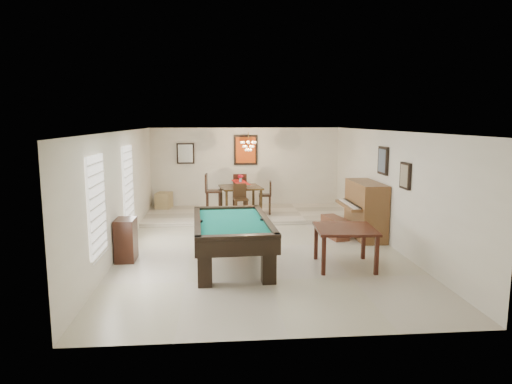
{
  "coord_description": "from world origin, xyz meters",
  "views": [
    {
      "loc": [
        -0.91,
        -10.04,
        2.84
      ],
      "look_at": [
        0.0,
        0.6,
        1.15
      ],
      "focal_mm": 32.0,
      "sensor_mm": 36.0,
      "label": 1
    }
  ],
  "objects": [
    {
      "name": "corner_bench",
      "position": [
        -2.58,
        4.16,
        0.36
      ],
      "size": [
        0.52,
        0.61,
        0.49
      ],
      "primitive_type": "cube",
      "rotation": [
        0.0,
        0.0,
        -0.19
      ],
      "color": "tan",
      "rests_on": "dining_step"
    },
    {
      "name": "back_painting",
      "position": [
        0.0,
        4.46,
        1.9
      ],
      "size": [
        0.75,
        0.06,
        0.95
      ],
      "primitive_type": "cube",
      "color": "#D84C14",
      "rests_on": "wall_back"
    },
    {
      "name": "apothecary_chest",
      "position": [
        -2.78,
        -0.85,
        0.43
      ],
      "size": [
        0.38,
        0.58,
        0.87
      ],
      "primitive_type": "cube",
      "color": "black",
      "rests_on": "ground_plane"
    },
    {
      "name": "square_table",
      "position": [
        1.54,
        -1.62,
        0.39
      ],
      "size": [
        1.2,
        1.2,
        0.78
      ],
      "primitive_type": null,
      "rotation": [
        0.0,
        0.0,
        -0.07
      ],
      "color": "black",
      "rests_on": "ground_plane"
    },
    {
      "name": "ceiling",
      "position": [
        0.0,
        0.0,
        2.6
      ],
      "size": [
        6.0,
        9.0,
        0.04
      ],
      "primitive_type": "cube",
      "color": "white",
      "rests_on": "wall_back"
    },
    {
      "name": "piano_bench",
      "position": [
        1.93,
        0.6,
        0.25
      ],
      "size": [
        0.52,
        0.95,
        0.5
      ],
      "primitive_type": "cube",
      "rotation": [
        0.0,
        0.0,
        0.2
      ],
      "color": "brown",
      "rests_on": "ground_plane"
    },
    {
      "name": "dining_table",
      "position": [
        -0.24,
        3.01,
        0.59
      ],
      "size": [
        1.28,
        1.28,
        0.94
      ],
      "primitive_type": null,
      "rotation": [
        0.0,
        0.0,
        0.14
      ],
      "color": "black",
      "rests_on": "dining_step"
    },
    {
      "name": "dining_chair_west",
      "position": [
        -1.03,
        2.98,
        0.72
      ],
      "size": [
        0.47,
        0.47,
        1.2
      ],
      "primitive_type": null,
      "rotation": [
        0.0,
        0.0,
        1.52
      ],
      "color": "black",
      "rests_on": "dining_step"
    },
    {
      "name": "wall_right",
      "position": [
        3.0,
        0.0,
        1.3
      ],
      "size": [
        0.04,
        9.0,
        2.6
      ],
      "primitive_type": "cube",
      "color": "silver",
      "rests_on": "ground_plane"
    },
    {
      "name": "wall_back",
      "position": [
        0.0,
        4.5,
        1.3
      ],
      "size": [
        6.0,
        0.04,
        2.6
      ],
      "primitive_type": "cube",
      "color": "silver",
      "rests_on": "ground_plane"
    },
    {
      "name": "chandelier",
      "position": [
        0.0,
        3.2,
        2.2
      ],
      "size": [
        0.44,
        0.44,
        0.6
      ],
      "primitive_type": null,
      "color": "#FFE5B2",
      "rests_on": "ceiling"
    },
    {
      "name": "upright_piano",
      "position": [
        2.52,
        0.6,
        0.68
      ],
      "size": [
        0.91,
        1.63,
        1.36
      ],
      "primitive_type": null,
      "color": "brown",
      "rests_on": "ground_plane"
    },
    {
      "name": "pool_table",
      "position": [
        -0.64,
        -1.36,
        0.45
      ],
      "size": [
        1.57,
        2.74,
        0.89
      ],
      "primitive_type": null,
      "rotation": [
        0.0,
        0.0,
        0.05
      ],
      "color": "black",
      "rests_on": "ground_plane"
    },
    {
      "name": "right_picture_lower",
      "position": [
        2.96,
        -1.0,
        1.7
      ],
      "size": [
        0.06,
        0.45,
        0.55
      ],
      "primitive_type": "cube",
      "color": "gray",
      "rests_on": "wall_right"
    },
    {
      "name": "wall_left",
      "position": [
        -3.0,
        0.0,
        1.3
      ],
      "size": [
        0.04,
        9.0,
        2.6
      ],
      "primitive_type": "cube",
      "color": "silver",
      "rests_on": "ground_plane"
    },
    {
      "name": "wall_front",
      "position": [
        0.0,
        -4.5,
        1.3
      ],
      "size": [
        6.0,
        0.04,
        2.6
      ],
      "primitive_type": "cube",
      "color": "silver",
      "rests_on": "ground_plane"
    },
    {
      "name": "dining_chair_south",
      "position": [
        -0.28,
        2.23,
        0.61
      ],
      "size": [
        0.41,
        0.41,
        0.99
      ],
      "primitive_type": null,
      "rotation": [
        0.0,
        0.0,
        0.12
      ],
      "color": "black",
      "rests_on": "dining_step"
    },
    {
      "name": "right_picture_upper",
      "position": [
        2.96,
        0.3,
        1.9
      ],
      "size": [
        0.06,
        0.55,
        0.65
      ],
      "primitive_type": "cube",
      "color": "slate",
      "rests_on": "wall_right"
    },
    {
      "name": "dining_step",
      "position": [
        0.0,
        3.25,
        0.06
      ],
      "size": [
        6.0,
        2.5,
        0.12
      ],
      "primitive_type": "cube",
      "color": "beige",
      "rests_on": "ground_plane"
    },
    {
      "name": "dining_chair_north",
      "position": [
        -0.24,
        3.8,
        0.67
      ],
      "size": [
        0.44,
        0.44,
        1.11
      ],
      "primitive_type": null,
      "rotation": [
        0.0,
        0.0,
        3.2
      ],
      "color": "black",
      "rests_on": "dining_step"
    },
    {
      "name": "window_left_front",
      "position": [
        -2.97,
        -2.2,
        1.4
      ],
      "size": [
        0.06,
        1.0,
        1.7
      ],
      "primitive_type": "cube",
      "color": "white",
      "rests_on": "wall_left"
    },
    {
      "name": "ground_plane",
      "position": [
        0.0,
        0.0,
        -0.01
      ],
      "size": [
        6.0,
        9.0,
        0.02
      ],
      "primitive_type": "cube",
      "color": "beige"
    },
    {
      "name": "dining_chair_east",
      "position": [
        0.47,
        3.01,
        0.6
      ],
      "size": [
        0.38,
        0.38,
        0.96
      ],
      "primitive_type": null,
      "rotation": [
        0.0,
        0.0,
        -1.66
      ],
      "color": "black",
      "rests_on": "dining_step"
    },
    {
      "name": "flower_vase",
      "position": [
        -0.24,
        3.01,
        1.17
      ],
      "size": [
        0.17,
        0.17,
        0.23
      ],
      "primitive_type": null,
      "rotation": [
        0.0,
        0.0,
        0.35
      ],
      "color": "#B70F20",
      "rests_on": "dining_table"
    },
    {
      "name": "window_left_rear",
      "position": [
        -2.97,
        0.6,
        1.4
      ],
      "size": [
        0.06,
        1.0,
        1.7
      ],
      "primitive_type": "cube",
      "color": "white",
      "rests_on": "wall_left"
    },
    {
      "name": "back_mirror",
      "position": [
        -1.9,
        4.46,
        1.8
      ],
      "size": [
        0.55,
        0.06,
        0.65
      ],
      "primitive_type": "cube",
      "color": "white",
      "rests_on": "wall_back"
    }
  ]
}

